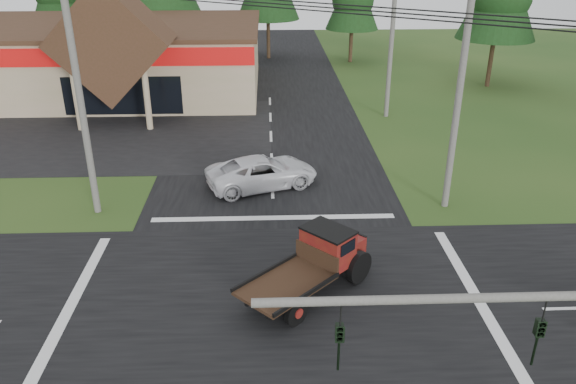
{
  "coord_description": "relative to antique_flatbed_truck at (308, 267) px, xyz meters",
  "views": [
    {
      "loc": [
        -0.18,
        -15.16,
        11.58
      ],
      "look_at": [
        0.58,
        5.03,
        2.2
      ],
      "focal_mm": 35.0,
      "sensor_mm": 36.0,
      "label": 1
    }
  ],
  "objects": [
    {
      "name": "ground",
      "position": [
        -1.13,
        -1.24,
        -1.1
      ],
      "size": [
        120.0,
        120.0,
        0.0
      ],
      "primitive_type": "plane",
      "color": "#234217",
      "rests_on": "ground"
    },
    {
      "name": "road_ns",
      "position": [
        -1.13,
        -1.24,
        -1.09
      ],
      "size": [
        12.0,
        120.0,
        0.02
      ],
      "primitive_type": "cube",
      "color": "black",
      "rests_on": "ground"
    },
    {
      "name": "road_ew",
      "position": [
        -1.13,
        -1.24,
        -1.09
      ],
      "size": [
        120.0,
        12.0,
        0.02
      ],
      "primitive_type": "cube",
      "color": "black",
      "rests_on": "ground"
    },
    {
      "name": "parking_apron",
      "position": [
        -15.13,
        17.76,
        -1.09
      ],
      "size": [
        28.0,
        14.0,
        0.02
      ],
      "primitive_type": "cube",
      "color": "black",
      "rests_on": "ground"
    },
    {
      "name": "cvs_building",
      "position": [
        -16.83,
        28.33,
        1.68
      ],
      "size": [
        30.4,
        18.2,
        9.19
      ],
      "color": "tan",
      "rests_on": "ground"
    },
    {
      "name": "utility_pole_nw",
      "position": [
        -9.13,
        6.76,
        4.29
      ],
      "size": [
        2.0,
        0.3,
        10.5
      ],
      "color": "#595651",
      "rests_on": "ground"
    },
    {
      "name": "utility_pole_ne",
      "position": [
        6.87,
        6.76,
        4.79
      ],
      "size": [
        2.0,
        0.3,
        11.5
      ],
      "color": "#595651",
      "rests_on": "ground"
    },
    {
      "name": "utility_pole_n",
      "position": [
        6.87,
        20.76,
        4.64
      ],
      "size": [
        2.0,
        0.3,
        11.2
      ],
      "color": "#595651",
      "rests_on": "ground"
    },
    {
      "name": "antique_flatbed_truck",
      "position": [
        0.0,
        0.0,
        0.0
      ],
      "size": [
        5.17,
        5.13,
        2.2
      ],
      "primitive_type": null,
      "rotation": [
        0.0,
        0.0,
        -0.79
      ],
      "color": "maroon",
      "rests_on": "ground"
    },
    {
      "name": "white_pickup",
      "position": [
        -1.63,
        9.28,
        -0.34
      ],
      "size": [
        6.03,
        4.24,
        1.53
      ],
      "primitive_type": "imported",
      "rotation": [
        0.0,
        0.0,
        1.91
      ],
      "color": "silver",
      "rests_on": "ground"
    }
  ]
}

